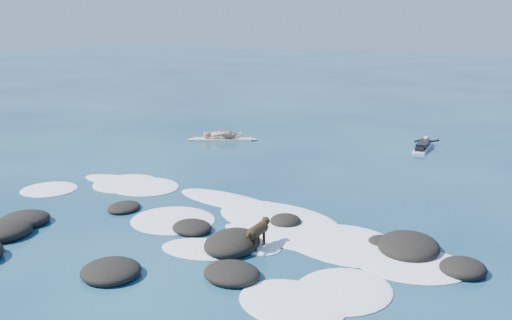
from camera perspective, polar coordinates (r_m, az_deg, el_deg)
The scene contains 6 objects.
ground at distance 15.29m, azimuth -5.01°, elevation -6.81°, with size 160.00×160.00×0.00m, color #0A2642.
reef_rocks at distance 14.12m, azimuth -9.42°, elevation -8.27°, with size 14.64×8.10×0.58m.
breaking_foam at distance 15.57m, azimuth -1.94°, elevation -6.34°, with size 14.46×6.96×0.12m.
standing_surfer_rig at distance 25.90m, azimuth -3.37°, elevation 3.52°, with size 2.87×1.93×1.82m.
paddling_surfer_rig at distance 25.31m, azimuth 16.38°, elevation 1.40°, with size 1.09×2.46×0.42m.
dog at distance 13.76m, azimuth 0.24°, elevation -7.01°, with size 0.33×1.16×0.73m.
Camera 1 is at (8.65, -11.39, 5.42)m, focal length 40.00 mm.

